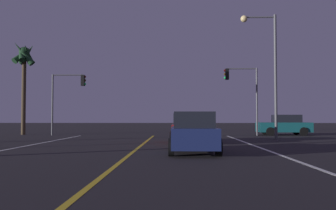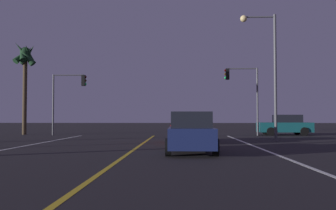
{
  "view_description": "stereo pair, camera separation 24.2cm",
  "coord_description": "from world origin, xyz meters",
  "px_view_note": "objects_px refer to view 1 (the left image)",
  "views": [
    {
      "loc": [
        1.85,
        1.87,
        1.47
      ],
      "look_at": [
        1.23,
        28.2,
        2.39
      ],
      "focal_mm": 38.38,
      "sensor_mm": 36.0,
      "label": 1
    },
    {
      "loc": [
        2.09,
        1.87,
        1.47
      ],
      "look_at": [
        1.23,
        28.2,
        2.39
      ],
      "focal_mm": 38.38,
      "sensor_mm": 36.0,
      "label": 2
    }
  ],
  "objects_px": {
    "car_ahead_far": "(187,129)",
    "palm_tree_left_far": "(24,61)",
    "car_lead_same_lane": "(193,133)",
    "street_lamp_right_far": "(267,60)",
    "traffic_light_near_right": "(241,86)",
    "car_crossing_side": "(284,125)",
    "traffic_light_near_left": "(69,90)"
  },
  "relations": [
    {
      "from": "traffic_light_near_left",
      "to": "palm_tree_left_far",
      "type": "distance_m",
      "value": 5.04
    },
    {
      "from": "car_crossing_side",
      "to": "traffic_light_near_right",
      "type": "bearing_deg",
      "value": 12.33
    },
    {
      "from": "palm_tree_left_far",
      "to": "car_ahead_far",
      "type": "bearing_deg",
      "value": -34.27
    },
    {
      "from": "car_ahead_far",
      "to": "traffic_light_near_right",
      "type": "distance_m",
      "value": 10.13
    },
    {
      "from": "car_ahead_far",
      "to": "palm_tree_left_far",
      "type": "height_order",
      "value": "palm_tree_left_far"
    },
    {
      "from": "street_lamp_right_far",
      "to": "palm_tree_left_far",
      "type": "relative_size",
      "value": 1.0
    },
    {
      "from": "car_ahead_far",
      "to": "car_crossing_side",
      "type": "bearing_deg",
      "value": -42.43
    },
    {
      "from": "car_crossing_side",
      "to": "street_lamp_right_far",
      "type": "bearing_deg",
      "value": 66.32
    },
    {
      "from": "car_lead_same_lane",
      "to": "street_lamp_right_far",
      "type": "bearing_deg",
      "value": -32.73
    },
    {
      "from": "car_ahead_far",
      "to": "car_lead_same_lane",
      "type": "bearing_deg",
      "value": -179.37
    },
    {
      "from": "traffic_light_near_right",
      "to": "palm_tree_left_far",
      "type": "height_order",
      "value": "palm_tree_left_far"
    },
    {
      "from": "car_ahead_far",
      "to": "traffic_light_near_left",
      "type": "relative_size",
      "value": 0.85
    },
    {
      "from": "traffic_light_near_left",
      "to": "traffic_light_near_right",
      "type": "bearing_deg",
      "value": -0.0
    },
    {
      "from": "car_lead_same_lane",
      "to": "palm_tree_left_far",
      "type": "height_order",
      "value": "palm_tree_left_far"
    },
    {
      "from": "car_crossing_side",
      "to": "palm_tree_left_far",
      "type": "distance_m",
      "value": 22.83
    },
    {
      "from": "street_lamp_right_far",
      "to": "traffic_light_near_left",
      "type": "bearing_deg",
      "value": -24.05
    },
    {
      "from": "traffic_light_near_left",
      "to": "palm_tree_left_far",
      "type": "bearing_deg",
      "value": 166.57
    },
    {
      "from": "car_crossing_side",
      "to": "street_lamp_right_far",
      "type": "relative_size",
      "value": 0.53
    },
    {
      "from": "car_crossing_side",
      "to": "car_lead_same_lane",
      "type": "bearing_deg",
      "value": 61.44
    },
    {
      "from": "traffic_light_near_left",
      "to": "street_lamp_right_far",
      "type": "xyz_separation_m",
      "value": [
        14.71,
        -6.56,
        1.35
      ]
    },
    {
      "from": "palm_tree_left_far",
      "to": "car_crossing_side",
      "type": "bearing_deg",
      "value": -0.51
    },
    {
      "from": "street_lamp_right_far",
      "to": "palm_tree_left_far",
      "type": "bearing_deg",
      "value": -21.81
    },
    {
      "from": "car_crossing_side",
      "to": "palm_tree_left_far",
      "type": "xyz_separation_m",
      "value": [
        -22.16,
        0.2,
        5.52
      ]
    },
    {
      "from": "car_ahead_far",
      "to": "car_crossing_side",
      "type": "xyz_separation_m",
      "value": [
        8.39,
        9.18,
        0.0
      ]
    },
    {
      "from": "traffic_light_near_left",
      "to": "car_lead_same_lane",
      "type": "bearing_deg",
      "value": -56.42
    },
    {
      "from": "traffic_light_near_right",
      "to": "street_lamp_right_far",
      "type": "distance_m",
      "value": 6.66
    },
    {
      "from": "car_lead_same_lane",
      "to": "palm_tree_left_far",
      "type": "relative_size",
      "value": 0.53
    },
    {
      "from": "traffic_light_near_right",
      "to": "palm_tree_left_far",
      "type": "xyz_separation_m",
      "value": [
        -18.45,
        1.01,
        2.26
      ]
    },
    {
      "from": "car_lead_same_lane",
      "to": "traffic_light_near_right",
      "type": "distance_m",
      "value": 15.55
    },
    {
      "from": "street_lamp_right_far",
      "to": "car_crossing_side",
      "type": "bearing_deg",
      "value": -113.68
    },
    {
      "from": "street_lamp_right_far",
      "to": "car_ahead_far",
      "type": "bearing_deg",
      "value": 19.29
    },
    {
      "from": "car_ahead_far",
      "to": "car_lead_same_lane",
      "type": "xyz_separation_m",
      "value": [
        0.07,
        -6.12,
        0.0
      ]
    }
  ]
}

